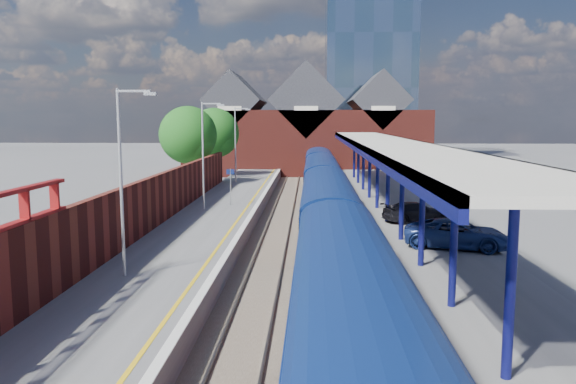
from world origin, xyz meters
The scene contains 21 objects.
ground centered at (0.00, 30.00, 0.00)m, with size 240.00×240.00×0.00m, color #5B5B5E.
ballast_bed centered at (0.00, 20.00, 0.03)m, with size 6.00×76.00×0.06m, color #473D33.
rails centered at (0.00, 20.00, 0.12)m, with size 4.51×76.00×0.14m.
left_platform centered at (-5.50, 20.00, 0.50)m, with size 5.00×76.00×1.00m, color #565659.
right_platform centered at (6.00, 20.00, 0.50)m, with size 6.00×76.00×1.00m, color #565659.
coping_left centered at (-3.15, 20.00, 1.02)m, with size 0.30×76.00×0.05m, color silver.
coping_right centered at (3.15, 20.00, 1.02)m, with size 0.30×76.00×0.05m, color silver.
yellow_line centered at (-3.75, 20.00, 1.01)m, with size 0.14×76.00×0.01m, color yellow.
train centered at (1.49, 24.81, 2.12)m, with size 2.90×65.91×3.45m.
canopy centered at (5.48, 21.95, 5.25)m, with size 4.50×52.00×4.48m.
lamp_post_b centered at (-6.36, 6.00, 4.99)m, with size 1.48×0.18×7.00m.
lamp_post_c centered at (-6.36, 22.00, 4.99)m, with size 1.48×0.18×7.00m.
lamp_post_d centered at (-6.36, 38.00, 4.99)m, with size 1.48×0.18×7.00m.
platform_sign centered at (-5.00, 24.00, 2.69)m, with size 0.55×0.08×2.50m.
brick_wall centered at (-8.10, 13.54, 2.45)m, with size 0.35×50.00×3.86m.
station_building centered at (0.00, 58.00, 5.45)m, with size 30.00×12.12×13.78m.
glass_tower centered at (10.00, 80.00, 20.20)m, with size 14.20×14.20×40.30m.
tree_near centered at (-10.35, 35.91, 5.35)m, with size 5.20×5.20×8.10m.
tree_far centered at (-9.35, 43.91, 5.35)m, with size 5.20×5.20×8.10m.
parked_car_dark centered at (6.62, 17.91, 1.57)m, with size 1.60×3.93×1.14m, color black.
parked_car_blue centered at (7.29, 11.26, 1.66)m, with size 2.19×4.75×1.32m, color navy.
Camera 1 is at (0.49, -14.37, 6.87)m, focal length 35.00 mm.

